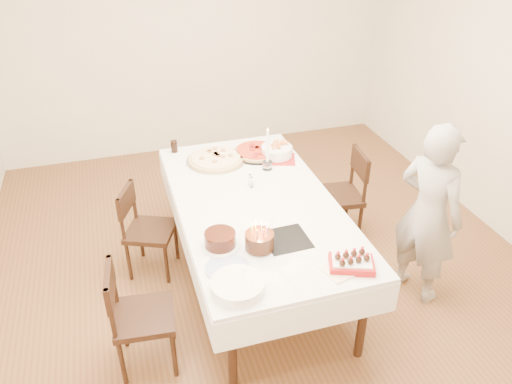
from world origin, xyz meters
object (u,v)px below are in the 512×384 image
object	(u,v)px
pizza_pepperoni	(257,152)
strawberry_box	(352,263)
dining_table	(256,242)
chair_left_savory	(151,231)
chair_left_dessert	(144,316)
pizza_white	(216,159)
cola_glass	(174,146)
layer_cake	(220,240)
birthday_cake	(259,236)
taper_candle	(268,149)
person	(428,214)
chair_right_savory	(337,196)
pasta_bowl	(277,151)

from	to	relation	value
pizza_pepperoni	strawberry_box	world-z (taller)	strawberry_box
dining_table	chair_left_savory	bearing A→B (deg)	153.93
chair_left_dessert	pizza_white	xyz separation A→B (m)	(0.78, 1.28, 0.37)
dining_table	pizza_pepperoni	world-z (taller)	pizza_pepperoni
cola_glass	layer_cake	xyz separation A→B (m)	(0.07, -1.43, -0.00)
layer_cake	birthday_cake	distance (m)	0.26
dining_table	cola_glass	world-z (taller)	cola_glass
taper_candle	birthday_cake	size ratio (longest dim) A/B	2.00
birthday_cake	strawberry_box	xyz separation A→B (m)	(0.48, -0.34, -0.06)
dining_table	chair_left_savory	distance (m)	0.86
pizza_white	person	bearing A→B (deg)	-42.26
chair_left_savory	chair_left_dessert	size ratio (longest dim) A/B	0.96
pizza_pepperoni	cola_glass	xyz separation A→B (m)	(-0.68, 0.25, 0.03)
dining_table	pizza_white	xyz separation A→B (m)	(-0.14, 0.71, 0.40)
person	layer_cake	xyz separation A→B (m)	(-1.54, 0.03, 0.09)
chair_right_savory	pizza_pepperoni	size ratio (longest dim) A/B	1.94
layer_cake	birthday_cake	bearing A→B (deg)	-23.07
pizza_pepperoni	chair_left_savory	bearing A→B (deg)	-160.00
pizza_white	pasta_bowl	bearing A→B (deg)	-6.77
chair_right_savory	chair_left_dessert	bearing A→B (deg)	-145.25
chair_right_savory	dining_table	bearing A→B (deg)	-149.65
chair_right_savory	strawberry_box	xyz separation A→B (m)	(-0.53, -1.26, 0.37)
pizza_white	strawberry_box	size ratio (longest dim) A/B	1.87
taper_candle	cola_glass	xyz separation A→B (m)	(-0.68, 0.54, -0.13)
chair_left_savory	pasta_bowl	distance (m)	1.25
chair_left_dessert	pizza_pepperoni	size ratio (longest dim) A/B	1.87
cola_glass	layer_cake	size ratio (longest dim) A/B	0.41
person	pasta_bowl	distance (m)	1.36
cola_glass	birthday_cake	distance (m)	1.56
pizza_pepperoni	taper_candle	xyz separation A→B (m)	(0.00, -0.29, 0.16)
pizza_white	taper_candle	size ratio (longest dim) A/B	1.35
chair_right_savory	chair_left_savory	xyz separation A→B (m)	(-1.63, -0.00, -0.03)
chair_left_savory	strawberry_box	size ratio (longest dim) A/B	2.86
person	birthday_cake	distance (m)	1.31
chair_right_savory	birthday_cake	world-z (taller)	birthday_cake
chair_right_savory	chair_left_dessert	distance (m)	2.02
layer_cake	chair_left_dessert	bearing A→B (deg)	-166.97
chair_right_savory	cola_glass	size ratio (longest dim) A/B	7.90
chair_left_dessert	chair_left_savory	bearing A→B (deg)	-93.39
chair_right_savory	pizza_white	size ratio (longest dim) A/B	1.65
chair_right_savory	strawberry_box	bearing A→B (deg)	-105.96
dining_table	layer_cake	bearing A→B (deg)	-130.32
person	cola_glass	xyz separation A→B (m)	(-1.60, 1.46, 0.09)
person	layer_cake	bearing A→B (deg)	66.27
chair_left_savory	pizza_white	size ratio (longest dim) A/B	1.53
person	taper_candle	size ratio (longest dim) A/B	3.82
chair_right_savory	birthday_cake	bearing A→B (deg)	-130.84
person	pasta_bowl	bearing A→B (deg)	12.15
person	pizza_pepperoni	world-z (taller)	person
pasta_bowl	cola_glass	size ratio (longest dim) A/B	2.52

